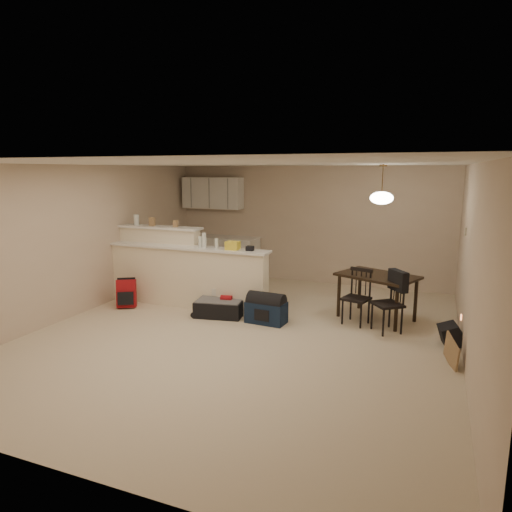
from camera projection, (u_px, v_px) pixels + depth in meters
The scene contains 23 objects.
room at pixel (245, 251), 6.62m from camera, with size 7.00×7.02×2.50m.
breakfast_bar at pixel (177, 271), 8.27m from camera, with size 3.08×0.58×1.39m.
upper_cabinets at pixel (213, 193), 10.33m from camera, with size 1.40×0.34×0.70m, color white.
kitchen_counter at pixel (219, 257), 10.41m from camera, with size 1.80×0.60×0.90m, color white.
thermostat at pixel (466, 231), 6.91m from camera, with size 0.02×0.12×0.12m, color beige.
jar at pixel (136, 220), 8.58m from camera, with size 0.10×0.10×0.20m, color silver.
cereal_box at pixel (152, 222), 8.45m from camera, with size 0.10×0.07×0.16m, color #9E7A51.
small_box at pixel (176, 224), 8.27m from camera, with size 0.08×0.06×0.12m, color #9E7A51.
bottle_a at pixel (204, 240), 7.86m from camera, with size 0.07×0.07×0.26m, color silver.
bottle_b at pixel (217, 243), 7.78m from camera, with size 0.06×0.06×0.18m, color silver.
bag_lump at pixel (233, 246), 7.68m from camera, with size 0.22×0.18×0.14m, color #9E7A51.
pouch at pixel (250, 248), 7.57m from camera, with size 0.12×0.10×0.08m, color #9E7A51.
extra_item_x at pixel (205, 242), 7.87m from camera, with size 0.06×0.06×0.19m, color silver.
extra_item_y at pixel (200, 242), 7.90m from camera, with size 0.06×0.06×0.20m, color silver.
dining_table at pixel (377, 280), 7.39m from camera, with size 1.41×1.20×0.75m.
pendant_lamp at pixel (382, 197), 7.14m from camera, with size 0.36×0.36×0.62m.
dining_chair_near at pixel (356, 297), 7.19m from camera, with size 0.39×0.37×0.88m, color black, non-canonical shape.
dining_chair_far at pixel (387, 302), 6.83m from camera, with size 0.40×0.38×0.92m, color black, non-canonical shape.
suitcase at pixel (220, 308), 7.65m from camera, with size 0.78×0.50×0.26m, color black.
red_backpack at pixel (126, 294), 8.12m from camera, with size 0.33×0.21×0.49m, color #A61219.
navy_duffel at pixel (266, 312), 7.29m from camera, with size 0.63×0.34×0.34m, color #12213A.
black_daypack at pixel (450, 335), 6.35m from camera, with size 0.34×0.24×0.30m, color black.
cardboard_sheet at pixel (451, 352), 5.68m from camera, with size 0.46×0.02×0.35m, color #9E7A51.
Camera 1 is at (2.56, -6.00, 2.41)m, focal length 32.00 mm.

